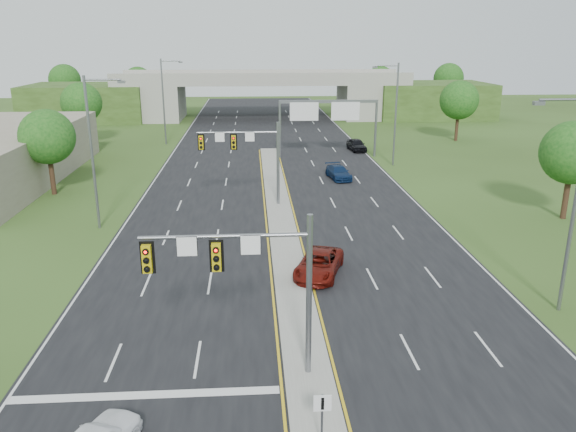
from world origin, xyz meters
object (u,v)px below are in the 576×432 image
(signal_mast_far, at_px, (250,150))
(overpass, at_px, (263,98))
(keep_right_sign, at_px, (322,413))
(signal_mast_near, at_px, (251,272))
(car_far_c, at_px, (357,145))
(sign_gantry, at_px, (327,113))
(car_far_a, at_px, (319,264))
(car_far_b, at_px, (339,172))

(signal_mast_far, bearing_deg, overpass, 87.65)
(keep_right_sign, relative_size, overpass, 0.03)
(signal_mast_near, bearing_deg, signal_mast_far, 90.00)
(signal_mast_near, relative_size, keep_right_sign, 3.18)
(signal_mast_far, xyz_separation_m, car_far_c, (13.26, 23.72, -3.96))
(signal_mast_near, distance_m, car_far_c, 50.65)
(sign_gantry, height_order, car_far_c, sign_gantry)
(sign_gantry, distance_m, overpass, 35.75)
(overpass, distance_m, car_far_a, 69.81)
(signal_mast_near, distance_m, signal_mast_far, 25.00)
(sign_gantry, relative_size, car_far_b, 2.60)
(keep_right_sign, bearing_deg, car_far_c, 78.31)
(signal_mast_near, xyz_separation_m, overpass, (2.26, 80.07, -1.17))
(keep_right_sign, distance_m, sign_gantry, 50.04)
(signal_mast_far, bearing_deg, keep_right_sign, -85.61)
(signal_mast_far, xyz_separation_m, car_far_b, (8.75, 9.12, -4.06))
(sign_gantry, height_order, car_far_a, sign_gantry)
(signal_mast_far, distance_m, overpass, 55.13)
(sign_gantry, height_order, car_far_b, sign_gantry)
(sign_gantry, bearing_deg, car_far_b, -91.06)
(signal_mast_near, height_order, keep_right_sign, signal_mast_near)
(car_far_a, bearing_deg, car_far_b, 97.06)
(signal_mast_near, xyz_separation_m, car_far_b, (8.75, 34.12, -4.06))
(overpass, bearing_deg, signal_mast_near, -91.62)
(overpass, height_order, car_far_b, overpass)
(car_far_a, bearing_deg, keep_right_sign, -77.93)
(signal_mast_far, height_order, overpass, overpass)
(signal_mast_far, height_order, car_far_a, signal_mast_far)
(signal_mast_far, bearing_deg, car_far_b, 46.20)
(signal_mast_near, distance_m, car_far_b, 35.45)
(sign_gantry, xyz_separation_m, car_far_b, (-0.20, -10.88, -4.57))
(keep_right_sign, xyz_separation_m, car_far_b, (6.48, 38.57, -0.85))
(keep_right_sign, distance_m, car_far_c, 54.30)
(keep_right_sign, relative_size, car_far_b, 0.49)
(sign_gantry, bearing_deg, car_far_c, 40.78)
(signal_mast_near, bearing_deg, car_far_c, 74.77)
(signal_mast_near, height_order, signal_mast_far, same)
(car_far_b, bearing_deg, sign_gantry, 80.48)
(signal_mast_far, bearing_deg, signal_mast_near, -90.00)
(overpass, xyz_separation_m, car_far_b, (6.48, -45.96, -2.89))
(car_far_b, distance_m, car_far_c, 15.28)
(signal_mast_far, xyz_separation_m, overpass, (2.26, 55.07, -1.17))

